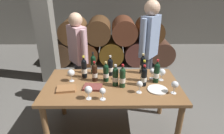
{
  "coord_description": "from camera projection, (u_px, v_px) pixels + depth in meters",
  "views": [
    {
      "loc": [
        -0.02,
        -2.08,
        1.95
      ],
      "look_at": [
        0.0,
        0.2,
        0.91
      ],
      "focal_mm": 30.16,
      "sensor_mm": 36.0,
      "label": 1
    }
  ],
  "objects": [
    {
      "name": "ground_plane",
      "position": [
        112.0,
        130.0,
        2.7
      ],
      "size": [
        14.0,
        14.0,
        0.0
      ],
      "primitive_type": "plane",
      "color": "#66635E"
    },
    {
      "name": "cellar_back_wall",
      "position": [
        111.0,
        1.0,
        5.94
      ],
      "size": [
        10.0,
        0.24,
        2.8
      ],
      "primitive_type": "cube",
      "color": "slate",
      "rests_on": "ground_plane"
    },
    {
      "name": "barrel_stack",
      "position": [
        111.0,
        41.0,
        4.84
      ],
      "size": [
        3.12,
        0.9,
        1.15
      ],
      "color": "brown",
      "rests_on": "ground_plane"
    },
    {
      "name": "stone_pillar",
      "position": [
        44.0,
        19.0,
        3.61
      ],
      "size": [
        0.32,
        0.32,
        2.6
      ],
      "primitive_type": "cube",
      "color": "slate",
      "rests_on": "ground_plane"
    },
    {
      "name": "dining_table",
      "position": [
        112.0,
        90.0,
        2.42
      ],
      "size": [
        1.7,
        0.9,
        0.76
      ],
      "color": "brown",
      "rests_on": "ground_plane"
    },
    {
      "name": "wine_bottle_0",
      "position": [
        157.0,
        73.0,
        2.38
      ],
      "size": [
        0.07,
        0.07,
        0.31
      ],
      "color": "black",
      "rests_on": "dining_table"
    },
    {
      "name": "wine_bottle_1",
      "position": [
        95.0,
        72.0,
        2.42
      ],
      "size": [
        0.07,
        0.07,
        0.28
      ],
      "color": "black",
      "rests_on": "dining_table"
    },
    {
      "name": "wine_bottle_2",
      "position": [
        144.0,
        77.0,
        2.31
      ],
      "size": [
        0.07,
        0.07,
        0.28
      ],
      "color": "black",
      "rests_on": "dining_table"
    },
    {
      "name": "wine_bottle_3",
      "position": [
        123.0,
        77.0,
        2.27
      ],
      "size": [
        0.07,
        0.07,
        0.3
      ],
      "color": "#19381E",
      "rests_on": "dining_table"
    },
    {
      "name": "wine_bottle_4",
      "position": [
        93.0,
        64.0,
        2.61
      ],
      "size": [
        0.07,
        0.07,
        0.32
      ],
      "color": "black",
      "rests_on": "dining_table"
    },
    {
      "name": "wine_bottle_5",
      "position": [
        84.0,
        68.0,
        2.51
      ],
      "size": [
        0.07,
        0.07,
        0.31
      ],
      "color": "black",
      "rests_on": "dining_table"
    },
    {
      "name": "wine_bottle_6",
      "position": [
        110.0,
        67.0,
        2.57
      ],
      "size": [
        0.07,
        0.07,
        0.29
      ],
      "color": "black",
      "rests_on": "dining_table"
    },
    {
      "name": "wine_bottle_7",
      "position": [
        115.0,
        76.0,
        2.31
      ],
      "size": [
        0.07,
        0.07,
        0.28
      ],
      "color": "black",
      "rests_on": "dining_table"
    },
    {
      "name": "wine_bottle_8",
      "position": [
        106.0,
        73.0,
        2.42
      ],
      "size": [
        0.07,
        0.07,
        0.27
      ],
      "color": "black",
      "rests_on": "dining_table"
    },
    {
      "name": "wine_bottle_9",
      "position": [
        143.0,
        65.0,
        2.62
      ],
      "size": [
        0.07,
        0.07,
        0.29
      ],
      "color": "black",
      "rests_on": "dining_table"
    },
    {
      "name": "wine_bottle_10",
      "position": [
        144.0,
        72.0,
        2.41
      ],
      "size": [
        0.07,
        0.07,
        0.29
      ],
      "color": "black",
      "rests_on": "dining_table"
    },
    {
      "name": "wine_glass_0",
      "position": [
        175.0,
        85.0,
        2.15
      ],
      "size": [
        0.08,
        0.08,
        0.16
      ],
      "color": "white",
      "rests_on": "dining_table"
    },
    {
      "name": "wine_glass_1",
      "position": [
        103.0,
        91.0,
        2.03
      ],
      "size": [
        0.07,
        0.07,
        0.14
      ],
      "color": "white",
      "rests_on": "dining_table"
    },
    {
      "name": "wine_glass_2",
      "position": [
        152.0,
        72.0,
        2.48
      ],
      "size": [
        0.07,
        0.07,
        0.15
      ],
      "color": "white",
      "rests_on": "dining_table"
    },
    {
      "name": "wine_glass_3",
      "position": [
        88.0,
        90.0,
        2.04
      ],
      "size": [
        0.09,
        0.09,
        0.16
      ],
      "color": "white",
      "rests_on": "dining_table"
    },
    {
      "name": "wine_glass_4",
      "position": [
        140.0,
        85.0,
        2.16
      ],
      "size": [
        0.07,
        0.07,
        0.15
      ],
      "color": "white",
      "rests_on": "dining_table"
    },
    {
      "name": "wine_glass_5",
      "position": [
        121.0,
        72.0,
        2.45
      ],
      "size": [
        0.08,
        0.08,
        0.15
      ],
      "color": "white",
      "rests_on": "dining_table"
    },
    {
      "name": "wine_glass_6",
      "position": [
        71.0,
        73.0,
        2.41
      ],
      "size": [
        0.09,
        0.09,
        0.16
      ],
      "color": "white",
      "rests_on": "dining_table"
    },
    {
      "name": "wine_glass_7",
      "position": [
        162.0,
        72.0,
        2.43
      ],
      "size": [
        0.09,
        0.09,
        0.16
      ],
      "color": "white",
      "rests_on": "dining_table"
    },
    {
      "name": "tasting_notebook",
      "position": [
        93.0,
        87.0,
        2.29
      ],
      "size": [
        0.24,
        0.18,
        0.03
      ],
      "primitive_type": "cube",
      "rotation": [
        0.0,
        0.0,
        -0.1
      ],
      "color": "brown",
      "rests_on": "dining_table"
    },
    {
      "name": "leather_ledger",
      "position": [
        66.0,
        89.0,
        2.26
      ],
      "size": [
        0.24,
        0.19,
        0.03
      ],
      "primitive_type": "cube",
      "rotation": [
        0.0,
        0.0,
        0.14
      ],
      "color": "#936038",
      "rests_on": "dining_table"
    },
    {
      "name": "serving_plate",
      "position": [
        157.0,
        90.0,
        2.25
      ],
      "size": [
        0.24,
        0.24,
        0.01
      ],
      "primitive_type": "cylinder",
      "color": "white",
      "rests_on": "dining_table"
    },
    {
      "name": "sommelier_presenting",
      "position": [
        149.0,
        45.0,
        2.95
      ],
      "size": [
        0.34,
        0.41,
        1.72
      ],
      "color": "#383842",
      "rests_on": "ground_plane"
    },
    {
      "name": "taster_seated_left",
      "position": [
        78.0,
        53.0,
        2.97
      ],
      "size": [
        0.34,
        0.41,
        1.54
      ],
      "color": "#383842",
      "rests_on": "ground_plane"
    }
  ]
}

